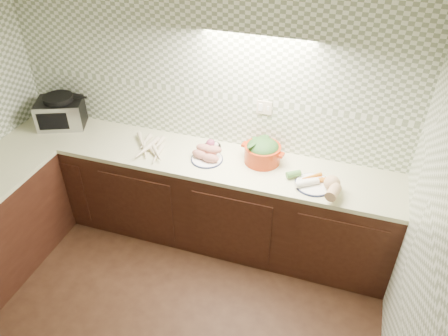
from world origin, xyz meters
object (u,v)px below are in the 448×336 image
(sweet_potato_plate, at_px, (207,155))
(veg_plate, at_px, (322,183))
(parsnip_pile, at_px, (147,149))
(toaster_oven, at_px, (61,112))
(onion_bowl, at_px, (212,147))
(dutch_oven, at_px, (263,151))

(sweet_potato_plate, xyz_separation_m, veg_plate, (1.00, -0.09, 0.00))
(sweet_potato_plate, bearing_deg, parsnip_pile, -173.81)
(toaster_oven, distance_m, onion_bowl, 1.54)
(veg_plate, bearing_deg, toaster_oven, 175.05)
(sweet_potato_plate, bearing_deg, dutch_oven, 14.22)
(toaster_oven, xyz_separation_m, veg_plate, (2.54, -0.22, -0.09))
(toaster_oven, xyz_separation_m, dutch_oven, (2.00, -0.01, -0.04))
(onion_bowl, bearing_deg, veg_plate, -12.87)
(toaster_oven, height_order, onion_bowl, toaster_oven)
(onion_bowl, relative_size, veg_plate, 0.31)
(sweet_potato_plate, bearing_deg, veg_plate, -5.42)
(toaster_oven, relative_size, veg_plate, 1.07)
(sweet_potato_plate, height_order, dutch_oven, dutch_oven)
(dutch_oven, xyz_separation_m, veg_plate, (0.54, -0.21, -0.05))
(parsnip_pile, height_order, onion_bowl, onion_bowl)
(sweet_potato_plate, relative_size, onion_bowl, 1.85)
(dutch_oven, bearing_deg, parsnip_pile, -159.20)
(sweet_potato_plate, bearing_deg, onion_bowl, 91.48)
(sweet_potato_plate, relative_size, dutch_oven, 0.73)
(onion_bowl, distance_m, veg_plate, 1.03)
(toaster_oven, height_order, veg_plate, toaster_oven)
(sweet_potato_plate, height_order, onion_bowl, sweet_potato_plate)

